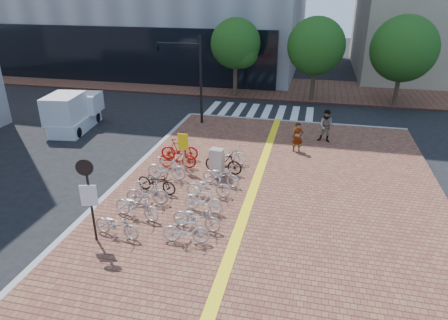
% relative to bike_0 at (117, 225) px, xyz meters
% --- Properties ---
extents(ground, '(120.00, 120.00, 0.00)m').
position_rel_bike_0_xyz_m(ground, '(2.11, 2.54, -0.62)').
color(ground, black).
rests_on(ground, ground).
extents(sidewalk, '(14.00, 34.00, 0.15)m').
position_rel_bike_0_xyz_m(sidewalk, '(5.11, -2.46, -0.55)').
color(sidewalk, brown).
rests_on(sidewalk, ground).
extents(tactile_strip, '(0.40, 34.00, 0.01)m').
position_rel_bike_0_xyz_m(tactile_strip, '(4.11, -2.46, -0.47)').
color(tactile_strip, yellow).
rests_on(tactile_strip, sidewalk).
extents(kerb_west, '(0.25, 34.00, 0.15)m').
position_rel_bike_0_xyz_m(kerb_west, '(-1.89, -2.46, -0.55)').
color(kerb_west, gray).
rests_on(kerb_west, ground).
extents(kerb_north, '(14.00, 0.25, 0.15)m').
position_rel_bike_0_xyz_m(kerb_north, '(5.11, 14.54, -0.55)').
color(kerb_north, gray).
rests_on(kerb_north, ground).
extents(far_sidewalk, '(70.00, 8.00, 0.15)m').
position_rel_bike_0_xyz_m(far_sidewalk, '(2.11, 23.54, -0.55)').
color(far_sidewalk, brown).
rests_on(far_sidewalk, ground).
extents(crosswalk, '(7.50, 4.00, 0.01)m').
position_rel_bike_0_xyz_m(crosswalk, '(2.61, 16.54, -0.62)').
color(crosswalk, silver).
rests_on(crosswalk, ground).
extents(street_trees, '(16.20, 4.60, 6.35)m').
position_rel_bike_0_xyz_m(street_trees, '(7.15, 19.99, 3.48)').
color(street_trees, '#38281E').
rests_on(street_trees, far_sidewalk).
extents(bike_0, '(1.87, 0.88, 0.94)m').
position_rel_bike_0_xyz_m(bike_0, '(0.00, 0.00, 0.00)').
color(bike_0, '#A9A9AE').
rests_on(bike_0, sidewalk).
extents(bike_1, '(2.04, 1.02, 1.02)m').
position_rel_bike_0_xyz_m(bike_1, '(0.17, 1.29, 0.04)').
color(bike_1, silver).
rests_on(bike_1, sidewalk).
extents(bike_2, '(1.79, 0.79, 1.04)m').
position_rel_bike_0_xyz_m(bike_2, '(0.15, 2.33, 0.05)').
color(bike_2, '#ACACB0').
rests_on(bike_2, sidewalk).
extents(bike_3, '(1.95, 0.99, 0.98)m').
position_rel_bike_0_xyz_m(bike_3, '(0.13, 3.39, 0.02)').
color(bike_3, black).
rests_on(bike_3, sidewalk).
extents(bike_4, '(1.87, 0.62, 1.11)m').
position_rel_bike_0_xyz_m(bike_4, '(0.12, 4.62, 0.08)').
color(bike_4, silver).
rests_on(bike_4, sidewalk).
extents(bike_5, '(1.87, 0.75, 1.09)m').
position_rel_bike_0_xyz_m(bike_5, '(0.18, 5.94, 0.07)').
color(bike_5, '#AF200C').
rests_on(bike_5, sidewalk).
extents(bike_6, '(1.92, 0.84, 1.12)m').
position_rel_bike_0_xyz_m(bike_6, '(-0.04, 6.88, 0.09)').
color(bike_6, red).
rests_on(bike_6, sidewalk).
extents(bike_7, '(1.69, 0.67, 0.99)m').
position_rel_bike_0_xyz_m(bike_7, '(2.48, 0.18, 0.02)').
color(bike_7, silver).
rests_on(bike_7, sidewalk).
extents(bike_8, '(1.90, 0.80, 0.97)m').
position_rel_bike_0_xyz_m(bike_8, '(2.60, 1.07, 0.02)').
color(bike_8, '#A2A2A6').
rests_on(bike_8, sidewalk).
extents(bike_9, '(1.73, 0.69, 1.01)m').
position_rel_bike_0_xyz_m(bike_9, '(2.50, 2.30, 0.03)').
color(bike_9, white).
rests_on(bike_9, sidewalk).
extents(bike_10, '(1.92, 0.91, 0.97)m').
position_rel_bike_0_xyz_m(bike_10, '(2.39, 3.50, 0.01)').
color(bike_10, '#B8B9BD').
rests_on(bike_10, sidewalk).
extents(bike_11, '(1.85, 0.94, 0.93)m').
position_rel_bike_0_xyz_m(bike_11, '(2.64, 4.67, -0.01)').
color(bike_11, silver).
rests_on(bike_11, sidewalk).
extents(bike_12, '(1.90, 0.79, 1.11)m').
position_rel_bike_0_xyz_m(bike_12, '(2.46, 5.87, 0.08)').
color(bike_12, black).
rests_on(bike_12, sidewalk).
extents(bike_13, '(2.00, 0.94, 1.01)m').
position_rel_bike_0_xyz_m(bike_13, '(2.41, 6.92, 0.03)').
color(bike_13, white).
rests_on(bike_13, sidewalk).
extents(pedestrian_a, '(0.65, 0.50, 1.60)m').
position_rel_bike_0_xyz_m(pedestrian_a, '(5.66, 9.36, 0.33)').
color(pedestrian_a, gray).
rests_on(pedestrian_a, sidewalk).
extents(pedestrian_b, '(1.00, 0.83, 1.85)m').
position_rel_bike_0_xyz_m(pedestrian_b, '(7.14, 11.17, 0.45)').
color(pedestrian_b, '#464859').
rests_on(pedestrian_b, sidewalk).
extents(utility_box, '(0.64, 0.50, 1.31)m').
position_rel_bike_0_xyz_m(utility_box, '(2.22, 5.57, 0.18)').
color(utility_box, silver).
rests_on(utility_box, sidewalk).
extents(yellow_sign, '(0.50, 0.12, 1.85)m').
position_rel_bike_0_xyz_m(yellow_sign, '(0.56, 5.76, 0.81)').
color(yellow_sign, '#B7B7BC').
rests_on(yellow_sign, sidewalk).
extents(notice_sign, '(0.56, 0.20, 3.08)m').
position_rel_bike_0_xyz_m(notice_sign, '(-0.62, -0.41, 1.47)').
color(notice_sign, black).
rests_on(notice_sign, sidewalk).
extents(traffic_light_pole, '(2.90, 1.12, 5.40)m').
position_rel_bike_0_xyz_m(traffic_light_pole, '(-1.84, 12.84, 3.26)').
color(traffic_light_pole, black).
rests_on(traffic_light_pole, sidewalk).
extents(box_truck, '(2.28, 4.26, 2.35)m').
position_rel_bike_0_xyz_m(box_truck, '(-8.01, 10.20, 0.49)').
color(box_truck, silver).
rests_on(box_truck, ground).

